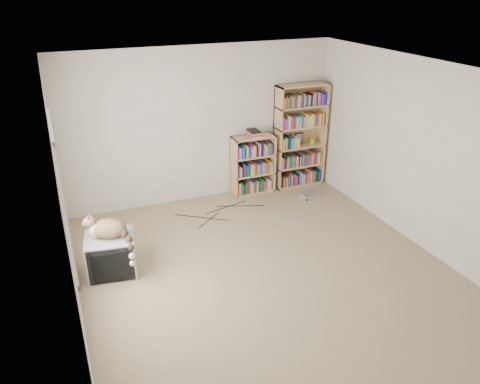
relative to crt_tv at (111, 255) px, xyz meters
name	(u,v)px	position (x,y,z in m)	size (l,w,h in m)	color
floor	(267,273)	(1.80, -0.78, -0.25)	(4.50, 5.00, 0.01)	tan
wall_back	(202,125)	(1.80, 1.72, 1.00)	(4.50, 0.02, 2.50)	silver
wall_front	(425,313)	(1.80, -3.28, 1.00)	(4.50, 0.02, 2.50)	silver
wall_left	(65,218)	(-0.45, -0.78, 1.00)	(0.02, 5.00, 2.50)	silver
wall_right	(423,157)	(4.05, -0.78, 1.00)	(0.02, 5.00, 2.50)	silver
ceiling	(273,73)	(1.80, -0.78, 2.25)	(4.50, 5.00, 0.02)	white
window	(63,196)	(-0.44, -0.58, 1.15)	(0.02, 1.22, 1.52)	white
crt_tv	(111,255)	(0.00, 0.00, 0.00)	(0.66, 0.61, 0.51)	#A0A0A2
cat	(111,232)	(0.03, -0.06, 0.35)	(0.60, 0.62, 0.52)	#3D2819
bookcase_tall	(299,138)	(3.53, 1.58, 0.60)	(0.90, 0.30, 1.80)	tan
bookcase_short	(253,166)	(2.64, 1.58, 0.21)	(0.73, 0.30, 1.01)	tan
book_stack	(254,133)	(2.64, 1.54, 0.81)	(0.21, 0.27, 0.12)	#B82E18
green_mug	(312,141)	(3.78, 1.56, 0.53)	(0.09, 0.09, 0.10)	#84A62F
framed_print	(299,138)	(3.57, 1.66, 0.58)	(0.15, 0.01, 0.19)	black
dvd_player	(310,195)	(3.45, 0.97, -0.22)	(0.31, 0.22, 0.07)	silver
wall_outlet	(71,244)	(-0.44, 0.34, 0.07)	(0.01, 0.08, 0.13)	silver
floor_cables	(225,214)	(1.89, 0.94, -0.25)	(1.20, 0.70, 0.01)	black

